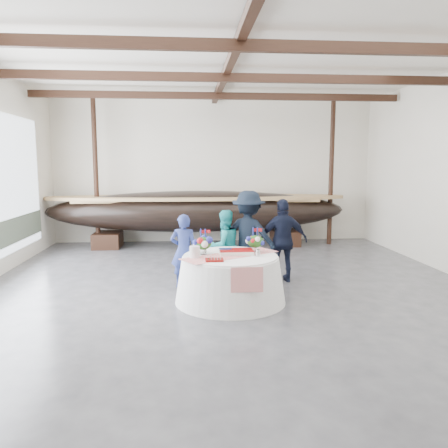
{
  "coord_description": "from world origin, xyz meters",
  "views": [
    {
      "loc": [
        -0.82,
        -7.91,
        2.46
      ],
      "look_at": [
        -0.09,
        1.07,
        1.22
      ],
      "focal_mm": 35.0,
      "sensor_mm": 36.0,
      "label": 1
    }
  ],
  "objects": [
    {
      "name": "banquet_table",
      "position": [
        -0.09,
        -0.33,
        0.42
      ],
      "size": [
        1.98,
        1.98,
        0.85
      ],
      "color": "white",
      "rests_on": "ground"
    },
    {
      "name": "guest_man_right",
      "position": [
        1.14,
        0.93,
        0.87
      ],
      "size": [
        1.03,
        0.45,
        1.75
      ],
      "primitive_type": "imported",
      "rotation": [
        0.0,
        0.0,
        3.17
      ],
      "color": "black",
      "rests_on": "ground"
    },
    {
      "name": "guest_man_left",
      "position": [
        0.43,
        1.06,
        0.96
      ],
      "size": [
        1.42,
        1.16,
        1.91
      ],
      "primitive_type": "imported",
      "rotation": [
        0.0,
        0.0,
        2.71
      ],
      "color": "black",
      "rests_on": "ground"
    },
    {
      "name": "pavilion_structure",
      "position": [
        0.0,
        0.86,
        4.0
      ],
      "size": [
        9.8,
        11.76,
        4.5
      ],
      "color": "black",
      "rests_on": "ground"
    },
    {
      "name": "guest_woman_teal",
      "position": [
        -0.09,
        1.0,
        0.76
      ],
      "size": [
        0.91,
        0.83,
        1.52
      ],
      "primitive_type": "imported",
      "rotation": [
        0.0,
        0.0,
        3.56
      ],
      "color": "#21A7AB",
      "rests_on": "ground"
    },
    {
      "name": "guest_woman_blue",
      "position": [
        -0.93,
        0.68,
        0.74
      ],
      "size": [
        0.58,
        0.42,
        1.48
      ],
      "primitive_type": "imported",
      "rotation": [
        0.0,
        0.0,
        3.02
      ],
      "color": "navy",
      "rests_on": "ground"
    },
    {
      "name": "wall_front",
      "position": [
        0.0,
        -6.0,
        2.25
      ],
      "size": [
        10.0,
        0.02,
        4.5
      ],
      "primitive_type": "cube",
      "color": "silver",
      "rests_on": "ground"
    },
    {
      "name": "tabletop_items",
      "position": [
        -0.14,
        -0.2,
        1.0
      ],
      "size": [
        1.85,
        1.43,
        0.4
      ],
      "color": "red",
      "rests_on": "banquet_table"
    },
    {
      "name": "ceiling",
      "position": [
        0.0,
        0.0,
        4.5
      ],
      "size": [
        10.0,
        12.0,
        0.01
      ],
      "primitive_type": "cube",
      "color": "white",
      "rests_on": "wall_back"
    },
    {
      "name": "wall_back",
      "position": [
        0.0,
        6.0,
        2.25
      ],
      "size": [
        10.0,
        0.02,
        4.5
      ],
      "primitive_type": "cube",
      "color": "silver",
      "rests_on": "ground"
    },
    {
      "name": "floor",
      "position": [
        0.0,
        0.0,
        0.0
      ],
      "size": [
        10.0,
        12.0,
        0.01
      ],
      "primitive_type": "cube",
      "color": "#3D3D42",
      "rests_on": "ground"
    },
    {
      "name": "longboat_display",
      "position": [
        -0.56,
        5.08,
        1.07
      ],
      "size": [
        8.9,
        1.78,
        1.67
      ],
      "color": "black",
      "rests_on": "ground"
    }
  ]
}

